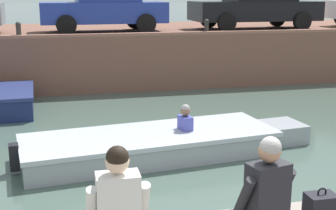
% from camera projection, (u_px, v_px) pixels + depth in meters
% --- Properties ---
extents(ground_plane, '(400.00, 400.00, 0.00)m').
position_uv_depth(ground_plane, '(170.00, 140.00, 9.58)').
color(ground_plane, '#42564C').
extents(far_quay_wall, '(60.00, 6.00, 1.69)m').
position_uv_depth(far_quay_wall, '(121.00, 52.00, 16.72)').
color(far_quay_wall, brown).
rests_on(far_quay_wall, ground).
extents(far_wall_coping, '(60.00, 0.24, 0.08)m').
position_uv_depth(far_wall_coping, '(133.00, 34.00, 13.78)').
color(far_wall_coping, '#925F4C').
rests_on(far_wall_coping, far_quay_wall).
extents(motorboat_passing, '(5.69, 2.12, 0.94)m').
position_uv_depth(motorboat_passing, '(162.00, 143.00, 8.65)').
color(motorboat_passing, '#93999E').
rests_on(motorboat_passing, ground).
extents(car_left_inner_blue, '(3.95, 2.09, 1.54)m').
position_uv_depth(car_left_inner_blue, '(105.00, 5.00, 14.83)').
color(car_left_inner_blue, '#233893').
rests_on(car_left_inner_blue, far_quay_wall).
extents(car_centre_black, '(4.30, 2.05, 1.54)m').
position_uv_depth(car_centre_black, '(256.00, 4.00, 15.95)').
color(car_centre_black, black).
rests_on(car_centre_black, far_quay_wall).
extents(mooring_bollard_mid, '(0.15, 0.15, 0.45)m').
position_uv_depth(mooring_bollard_mid, '(18.00, 29.00, 13.15)').
color(mooring_bollard_mid, '#2D2B28').
rests_on(mooring_bollard_mid, far_quay_wall).
extents(mooring_bollard_east, '(0.15, 0.15, 0.45)m').
position_uv_depth(mooring_bollard_east, '(206.00, 26.00, 14.36)').
color(mooring_bollard_east, '#2D2B28').
rests_on(mooring_bollard_east, far_quay_wall).
extents(person_seated_right, '(0.58, 0.60, 0.96)m').
position_uv_depth(person_seated_right, '(264.00, 198.00, 4.19)').
color(person_seated_right, '#282833').
rests_on(person_seated_right, near_quay).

